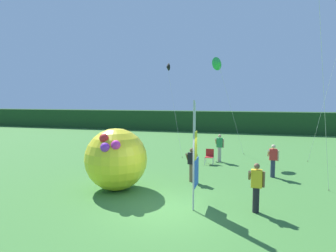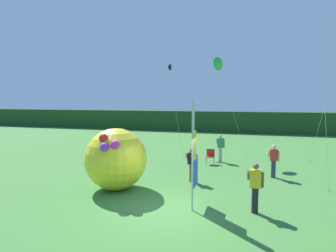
{
  "view_description": "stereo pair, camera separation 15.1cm",
  "coord_description": "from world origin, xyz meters",
  "px_view_note": "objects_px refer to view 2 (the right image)",
  "views": [
    {
      "loc": [
        2.6,
        -9.27,
        3.85
      ],
      "look_at": [
        -0.96,
        3.45,
        2.62
      ],
      "focal_mm": 30.48,
      "sensor_mm": 36.0,
      "label": 1
    },
    {
      "loc": [
        2.74,
        -9.23,
        3.85
      ],
      "look_at": [
        -0.96,
        3.45,
        2.62
      ],
      "focal_mm": 30.48,
      "sensor_mm": 36.0,
      "label": 2
    }
  ],
  "objects_px": {
    "person_mid_field": "(255,187)",
    "inflatable_balloon": "(116,159)",
    "kite_green_delta_1": "(220,63)",
    "banner_flag": "(194,157)",
    "person_near_banner": "(220,147)",
    "person_far_left": "(192,164)",
    "folding_chair": "(210,156)",
    "person_far_right": "(274,160)",
    "kite_black_delta_3": "(169,68)"
  },
  "relations": [
    {
      "from": "banner_flag",
      "to": "person_mid_field",
      "type": "distance_m",
      "value": 2.29
    },
    {
      "from": "kite_green_delta_1",
      "to": "person_mid_field",
      "type": "bearing_deg",
      "value": -76.54
    },
    {
      "from": "inflatable_balloon",
      "to": "person_mid_field",
      "type": "bearing_deg",
      "value": -9.83
    },
    {
      "from": "person_mid_field",
      "to": "inflatable_balloon",
      "type": "xyz_separation_m",
      "value": [
        -5.69,
        0.99,
        0.42
      ]
    },
    {
      "from": "kite_green_delta_1",
      "to": "banner_flag",
      "type": "bearing_deg",
      "value": -88.83
    },
    {
      "from": "person_near_banner",
      "to": "banner_flag",
      "type": "bearing_deg",
      "value": -90.9
    },
    {
      "from": "person_mid_field",
      "to": "kite_green_delta_1",
      "type": "relative_size",
      "value": 0.25
    },
    {
      "from": "person_mid_field",
      "to": "inflatable_balloon",
      "type": "height_order",
      "value": "inflatable_balloon"
    },
    {
      "from": "inflatable_balloon",
      "to": "folding_chair",
      "type": "height_order",
      "value": "inflatable_balloon"
    },
    {
      "from": "person_near_banner",
      "to": "person_far_left",
      "type": "bearing_deg",
      "value": -100.14
    },
    {
      "from": "person_far_left",
      "to": "inflatable_balloon",
      "type": "bearing_deg",
      "value": -144.41
    },
    {
      "from": "person_mid_field",
      "to": "kite_green_delta_1",
      "type": "bearing_deg",
      "value": 103.46
    },
    {
      "from": "banner_flag",
      "to": "kite_black_delta_3",
      "type": "distance_m",
      "value": 12.89
    },
    {
      "from": "banner_flag",
      "to": "person_mid_field",
      "type": "relative_size",
      "value": 2.24
    },
    {
      "from": "person_far_right",
      "to": "inflatable_balloon",
      "type": "xyz_separation_m",
      "value": [
        -6.61,
        -3.9,
        0.46
      ]
    },
    {
      "from": "kite_green_delta_1",
      "to": "kite_black_delta_3",
      "type": "relative_size",
      "value": 1.02
    },
    {
      "from": "kite_green_delta_1",
      "to": "inflatable_balloon",
      "type": "bearing_deg",
      "value": -111.6
    },
    {
      "from": "banner_flag",
      "to": "kite_green_delta_1",
      "type": "bearing_deg",
      "value": 91.17
    },
    {
      "from": "kite_black_delta_3",
      "to": "person_mid_field",
      "type": "bearing_deg",
      "value": -60.77
    },
    {
      "from": "inflatable_balloon",
      "to": "person_near_banner",
      "type": "bearing_deg",
      "value": 61.25
    },
    {
      "from": "kite_black_delta_3",
      "to": "person_far_right",
      "type": "bearing_deg",
      "value": -41.4
    },
    {
      "from": "person_mid_field",
      "to": "kite_black_delta_3",
      "type": "distance_m",
      "value": 13.95
    },
    {
      "from": "banner_flag",
      "to": "person_mid_field",
      "type": "bearing_deg",
      "value": 2.95
    },
    {
      "from": "person_near_banner",
      "to": "person_far_right",
      "type": "xyz_separation_m",
      "value": [
        2.9,
        -2.88,
        -0.04
      ]
    },
    {
      "from": "folding_chair",
      "to": "person_mid_field",
      "type": "bearing_deg",
      "value": -70.42
    },
    {
      "from": "person_far_right",
      "to": "folding_chair",
      "type": "height_order",
      "value": "person_far_right"
    },
    {
      "from": "person_far_right",
      "to": "kite_green_delta_1",
      "type": "height_order",
      "value": "kite_green_delta_1"
    },
    {
      "from": "person_far_right",
      "to": "kite_green_delta_1",
      "type": "xyz_separation_m",
      "value": [
        -3.22,
        4.69,
        5.37
      ]
    },
    {
      "from": "person_near_banner",
      "to": "kite_green_delta_1",
      "type": "xyz_separation_m",
      "value": [
        -0.32,
        1.81,
        5.33
      ]
    },
    {
      "from": "inflatable_balloon",
      "to": "person_far_left",
      "type": "bearing_deg",
      "value": 35.59
    },
    {
      "from": "folding_chair",
      "to": "banner_flag",
      "type": "bearing_deg",
      "value": -86.87
    },
    {
      "from": "person_far_right",
      "to": "kite_black_delta_3",
      "type": "relative_size",
      "value": 0.25
    },
    {
      "from": "person_far_left",
      "to": "person_far_right",
      "type": "distance_m",
      "value": 4.17
    },
    {
      "from": "person_far_left",
      "to": "kite_green_delta_1",
      "type": "distance_m",
      "value": 8.48
    },
    {
      "from": "person_near_banner",
      "to": "person_far_right",
      "type": "relative_size",
      "value": 1.04
    },
    {
      "from": "person_far_right",
      "to": "banner_flag",
      "type": "bearing_deg",
      "value": -121.19
    },
    {
      "from": "banner_flag",
      "to": "kite_black_delta_3",
      "type": "relative_size",
      "value": 0.58
    },
    {
      "from": "banner_flag",
      "to": "kite_green_delta_1",
      "type": "relative_size",
      "value": 0.57
    },
    {
      "from": "person_mid_field",
      "to": "person_far_right",
      "type": "xyz_separation_m",
      "value": [
        0.93,
        4.88,
        -0.04
      ]
    },
    {
      "from": "person_far_right",
      "to": "kite_green_delta_1",
      "type": "distance_m",
      "value": 7.82
    },
    {
      "from": "kite_black_delta_3",
      "to": "person_near_banner",
      "type": "bearing_deg",
      "value": -38.88
    },
    {
      "from": "person_near_banner",
      "to": "kite_black_delta_3",
      "type": "height_order",
      "value": "kite_black_delta_3"
    },
    {
      "from": "person_mid_field",
      "to": "person_near_banner",
      "type": "bearing_deg",
      "value": 104.24
    },
    {
      "from": "person_far_left",
      "to": "inflatable_balloon",
      "type": "relative_size",
      "value": 0.6
    },
    {
      "from": "person_mid_field",
      "to": "inflatable_balloon",
      "type": "bearing_deg",
      "value": 170.17
    },
    {
      "from": "person_far_right",
      "to": "inflatable_balloon",
      "type": "distance_m",
      "value": 7.69
    },
    {
      "from": "folding_chair",
      "to": "person_far_right",
      "type": "bearing_deg",
      "value": -31.54
    },
    {
      "from": "person_mid_field",
      "to": "banner_flag",
      "type": "bearing_deg",
      "value": -177.05
    },
    {
      "from": "banner_flag",
      "to": "inflatable_balloon",
      "type": "distance_m",
      "value": 3.79
    },
    {
      "from": "person_mid_field",
      "to": "folding_chair",
      "type": "height_order",
      "value": "person_mid_field"
    }
  ]
}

